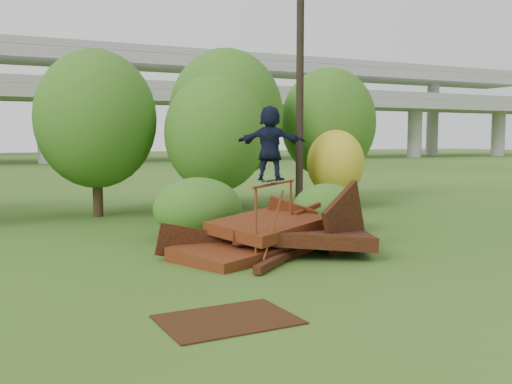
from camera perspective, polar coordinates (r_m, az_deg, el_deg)
name	(u,v)px	position (r m, az deg, el deg)	size (l,w,h in m)	color
ground	(331,274)	(12.18, 7.53, -8.16)	(240.00, 240.00, 0.00)	#2D5116
scrap_pile	(278,237)	(14.05, 2.17, -4.55)	(5.67, 3.65, 2.25)	#3C150A
grind_rail	(274,204)	(13.70, 1.86, -1.22)	(1.93, 1.64, 1.79)	maroon
skateboard	(270,181)	(13.39, 1.42, 1.12)	(0.66, 0.60, 0.07)	black
skater	(270,143)	(13.36, 1.43, 4.91)	(1.61, 0.51, 1.74)	black
flat_plate	(227,320)	(9.14, -2.87, -12.63)	(2.07, 1.48, 0.03)	#331A0B
tree_1	(96,119)	(21.56, -15.72, 7.02)	(4.35, 4.35, 6.05)	black
tree_2	(216,134)	(20.32, -4.05, 5.83)	(3.62, 3.62, 5.11)	black
tree_3	(226,115)	(23.74, -3.01, 7.69)	(4.71, 4.71, 6.53)	black
tree_4	(336,163)	(23.20, 7.96, 2.88)	(2.32, 2.32, 3.20)	black
tree_5	(328,123)	(26.12, 7.24, 6.88)	(4.30, 4.30, 6.04)	black
shrub_left	(198,208)	(16.24, -5.85, -1.62)	(2.53, 2.34, 1.75)	#285717
shrub_right	(327,208)	(17.45, 7.08, -1.59)	(2.10, 1.93, 1.49)	#285717
utility_pole	(300,76)	(21.71, 4.42, 11.51)	(1.40, 0.28, 10.21)	black
freeway_overpass	(43,76)	(73.52, -20.54, 10.83)	(160.00, 15.00, 13.70)	gray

